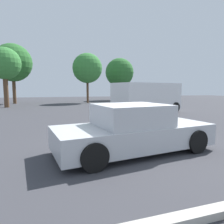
{
  "coord_description": "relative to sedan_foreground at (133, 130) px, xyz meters",
  "views": [
    {
      "loc": [
        -2.45,
        -5.12,
        1.76
      ],
      "look_at": [
        -0.17,
        1.96,
        0.9
      ],
      "focal_mm": 32.3,
      "sensor_mm": 36.0,
      "label": 1
    }
  ],
  "objects": [
    {
      "name": "tree_back_left",
      "position": [
        -5.95,
        21.32,
        4.16
      ],
      "size": [
        4.38,
        4.38,
        6.98
      ],
      "color": "brown",
      "rests_on": "ground_plane"
    },
    {
      "name": "van_white",
      "position": [
        4.72,
        8.22,
        0.57
      ],
      "size": [
        5.45,
        3.4,
        2.17
      ],
      "rotation": [
        0.0,
        0.0,
        3.41
      ],
      "color": "white",
      "rests_on": "ground_plane"
    },
    {
      "name": "ground_plane",
      "position": [
        0.2,
        0.05,
        -0.61
      ],
      "size": [
        80.0,
        80.0,
        0.0
      ],
      "primitive_type": "plane",
      "color": "#38383D"
    },
    {
      "name": "sedan_foreground",
      "position": [
        0.0,
        0.0,
        0.0
      ],
      "size": [
        4.58,
        2.35,
        1.34
      ],
      "rotation": [
        0.0,
        0.0,
        0.13
      ],
      "color": "#B7BABF",
      "rests_on": "ground_plane"
    },
    {
      "name": "tree_far_right",
      "position": [
        2.61,
        20.08,
        3.69
      ],
      "size": [
        3.68,
        3.68,
        6.15
      ],
      "color": "brown",
      "rests_on": "ground_plane"
    },
    {
      "name": "tree_back_right",
      "position": [
        -5.94,
        16.16,
        3.45
      ],
      "size": [
        2.97,
        2.97,
        5.6
      ],
      "color": "brown",
      "rests_on": "ground_plane"
    },
    {
      "name": "tree_back_center",
      "position": [
        8.53,
        24.64,
        3.65
      ],
      "size": [
        4.35,
        4.35,
        6.45
      ],
      "color": "brown",
      "rests_on": "ground_plane"
    }
  ]
}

